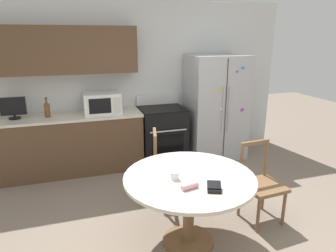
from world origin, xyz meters
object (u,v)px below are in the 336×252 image
object	(u,v)px
microwave	(102,103)
counter_bottle	(47,110)
dining_chair_right	(261,185)
candle_glass	(175,176)
dining_chair_far	(168,166)
wallet	(214,188)
refrigerator	(215,107)
oven_range	(162,134)
countertop_tv	(13,107)

from	to	relation	value
microwave	counter_bottle	xyz separation A→B (m)	(-0.79, 0.01, -0.05)
dining_chair_right	candle_glass	xyz separation A→B (m)	(-1.08, -0.16, 0.34)
dining_chair_far	wallet	distance (m)	1.31
dining_chair_far	candle_glass	size ratio (longest dim) A/B	11.30
counter_bottle	dining_chair_right	bearing A→B (deg)	-40.71
refrigerator	wallet	bearing A→B (deg)	-116.31
refrigerator	microwave	size ratio (longest dim) A/B	3.20
oven_range	microwave	world-z (taller)	microwave
refrigerator	microwave	xyz separation A→B (m)	(-1.89, 0.04, 0.19)
microwave	dining_chair_right	bearing A→B (deg)	-52.46
countertop_tv	candle_glass	size ratio (longest dim) A/B	4.29
refrigerator	oven_range	world-z (taller)	refrigerator
dining_chair_right	refrigerator	bearing A→B (deg)	-105.03
countertop_tv	candle_glass	distance (m)	2.76
refrigerator	dining_chair_far	xyz separation A→B (m)	(-1.21, -1.14, -0.44)
microwave	countertop_tv	distance (m)	1.23
refrigerator	candle_glass	distance (m)	2.55
oven_range	counter_bottle	xyz separation A→B (m)	(-1.74, 0.02, 0.54)
refrigerator	wallet	xyz separation A→B (m)	(-1.19, -2.40, -0.10)
dining_chair_right	countertop_tv	bearing A→B (deg)	-40.60
oven_range	wallet	xyz separation A→B (m)	(-0.25, -2.44, 0.30)
countertop_tv	wallet	bearing A→B (deg)	-52.10
candle_glass	countertop_tv	bearing A→B (deg)	127.59
candle_glass	wallet	xyz separation A→B (m)	(0.26, -0.31, -0.01)
dining_chair_right	wallet	bearing A→B (deg)	25.10
countertop_tv	dining_chair_right	xyz separation A→B (m)	(2.76, -2.02, -0.63)
microwave	countertop_tv	size ratio (longest dim) A/B	1.59
refrigerator	dining_chair_far	world-z (taller)	refrigerator
candle_glass	wallet	world-z (taller)	candle_glass
oven_range	wallet	size ratio (longest dim) A/B	6.67
counter_bottle	candle_glass	bearing A→B (deg)	-60.16
microwave	wallet	size ratio (longest dim) A/B	3.37
wallet	dining_chair_far	bearing A→B (deg)	91.26
oven_range	microwave	xyz separation A→B (m)	(-0.95, 0.01, 0.59)
refrigerator	dining_chair_right	xyz separation A→B (m)	(-0.36, -1.94, -0.44)
microwave	countertop_tv	bearing A→B (deg)	178.18
microwave	wallet	world-z (taller)	microwave
dining_chair_right	oven_range	bearing A→B (deg)	-78.09
dining_chair_far	wallet	size ratio (longest dim) A/B	5.57
microwave	dining_chair_right	world-z (taller)	microwave
oven_range	dining_chair_far	xyz separation A→B (m)	(-0.27, -1.17, -0.03)
oven_range	candle_glass	distance (m)	2.21
dining_chair_right	candle_glass	world-z (taller)	dining_chair_right
oven_range	dining_chair_far	distance (m)	1.21
candle_glass	dining_chair_right	bearing A→B (deg)	8.33
counter_bottle	wallet	bearing A→B (deg)	-58.74
countertop_tv	wallet	size ratio (longest dim) A/B	2.12
counter_bottle	dining_chair_far	bearing A→B (deg)	-39.14
countertop_tv	wallet	distance (m)	3.16
countertop_tv	dining_chair_far	xyz separation A→B (m)	(1.91, -1.22, -0.63)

